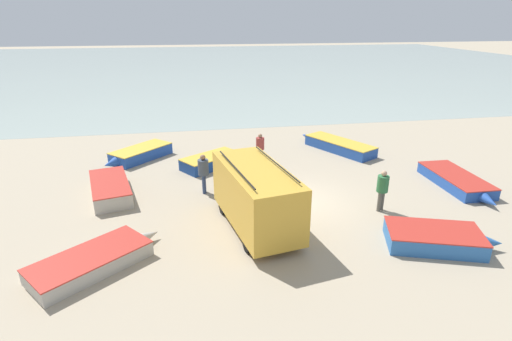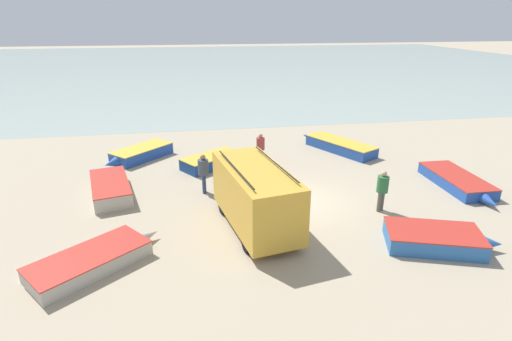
{
  "view_description": "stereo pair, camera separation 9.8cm",
  "coord_description": "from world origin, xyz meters",
  "views": [
    {
      "loc": [
        -4.4,
        -14.66,
        7.32
      ],
      "look_at": [
        -1.59,
        1.37,
        1.0
      ],
      "focal_mm": 28.0,
      "sensor_mm": 36.0,
      "label": 1
    },
    {
      "loc": [
        -4.3,
        -14.68,
        7.32
      ],
      "look_at": [
        -1.59,
        1.37,
        1.0
      ],
      "focal_mm": 28.0,
      "sensor_mm": 36.0,
      "label": 2
    }
  ],
  "objects": [
    {
      "name": "fisherman_3",
      "position": [
        3.01,
        -1.33,
        1.03
      ],
      "size": [
        0.45,
        0.45,
        1.72
      ],
      "rotation": [
        0.0,
        0.0,
        2.03
      ],
      "color": "#5B564C",
      "rests_on": "ground_plane"
    },
    {
      "name": "fisherman_0",
      "position": [
        -3.86,
        1.63,
        1.06
      ],
      "size": [
        0.47,
        0.47,
        1.78
      ],
      "rotation": [
        0.0,
        0.0,
        0.02
      ],
      "color": "navy",
      "rests_on": "ground_plane"
    },
    {
      "name": "sea_water",
      "position": [
        0.0,
        52.0,
        0.0
      ],
      "size": [
        120.0,
        80.0,
        0.01
      ],
      "primitive_type": "cube",
      "color": "#99A89E",
      "rests_on": "ground_plane"
    },
    {
      "name": "fishing_rowboat_5",
      "position": [
        4.09,
        6.34,
        0.3
      ],
      "size": [
        3.33,
        5.07,
        0.61
      ],
      "rotation": [
        0.0,
        0.0,
        2.07
      ],
      "color": "#234CA3",
      "rests_on": "ground_plane"
    },
    {
      "name": "ground_plane",
      "position": [
        0.0,
        0.0,
        0.0
      ],
      "size": [
        200.0,
        200.0,
        0.0
      ],
      "primitive_type": "plane",
      "color": "tan"
    },
    {
      "name": "fishing_rowboat_6",
      "position": [
        -7.54,
        -3.45,
        0.26
      ],
      "size": [
        3.98,
        3.48,
        0.51
      ],
      "rotation": [
        0.0,
        0.0,
        0.68
      ],
      "color": "#ADA89E",
      "rests_on": "ground_plane"
    },
    {
      "name": "fishing_rowboat_2",
      "position": [
        -7.11,
        6.69,
        0.31
      ],
      "size": [
        3.53,
        3.55,
        0.62
      ],
      "rotation": [
        0.0,
        0.0,
        3.93
      ],
      "color": "#234CA3",
      "rests_on": "ground_plane"
    },
    {
      "name": "fisherman_2",
      "position": [
        -0.75,
        4.89,
        0.98
      ],
      "size": [
        0.43,
        0.43,
        1.64
      ],
      "rotation": [
        0.0,
        0.0,
        1.79
      ],
      "color": "#38383D",
      "rests_on": "ground_plane"
    },
    {
      "name": "parked_van",
      "position": [
        -2.14,
        -1.75,
        1.28
      ],
      "size": [
        2.76,
        5.08,
        2.46
      ],
      "rotation": [
        0.0,
        0.0,
        1.76
      ],
      "color": "gold",
      "rests_on": "ground_plane"
    },
    {
      "name": "fishing_rowboat_4",
      "position": [
        -7.94,
        2.2,
        0.33
      ],
      "size": [
        2.3,
        4.44,
        0.66
      ],
      "rotation": [
        0.0,
        0.0,
        1.81
      ],
      "color": "#ADA89E",
      "rests_on": "ground_plane"
    },
    {
      "name": "fishing_rowboat_3",
      "position": [
        3.66,
        -4.15,
        0.3
      ],
      "size": [
        3.88,
        2.59,
        0.59
      ],
      "rotation": [
        0.0,
        0.0,
        5.96
      ],
      "color": "#2D66AD",
      "rests_on": "ground_plane"
    },
    {
      "name": "fishing_rowboat_1",
      "position": [
        -3.25,
        4.92,
        0.3
      ],
      "size": [
        3.6,
        2.89,
        0.61
      ],
      "rotation": [
        0.0,
        0.0,
        0.6
      ],
      "color": "navy",
      "rests_on": "ground_plane"
    },
    {
      "name": "fishing_rowboat_0",
      "position": [
        7.6,
        0.36,
        0.26
      ],
      "size": [
        1.66,
        4.62,
        0.53
      ],
      "rotation": [
        0.0,
        0.0,
        4.7
      ],
      "color": "#234CA3",
      "rests_on": "ground_plane"
    }
  ]
}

